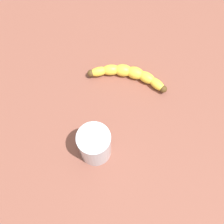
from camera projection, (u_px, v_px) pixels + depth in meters
The scene contains 3 objects.
wooden_tabletop at pixel (114, 137), 71.44cm from camera, with size 120.00×120.00×3.00cm, color brown.
banana at pixel (128, 74), 76.03cm from camera, with size 12.92×20.48×3.48cm.
smoothie_glass at pixel (95, 145), 64.05cm from camera, with size 7.84×7.84×10.24cm.
Camera 1 is at (-22.89, 6.82, 69.18)cm, focal length 42.92 mm.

